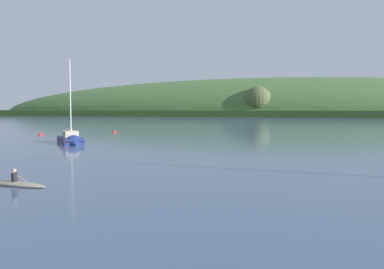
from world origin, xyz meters
name	(u,v)px	position (x,y,z in m)	size (l,w,h in m)	color
far_shoreline_hill	(262,115)	(-2.41, 234.63, 0.18)	(488.96, 95.05, 48.15)	#314A21
sailboat_near_mooring	(71,142)	(-9.86, 33.66, 0.23)	(6.59, 6.97, 11.12)	navy
canoe_with_paddler	(15,184)	(1.37, 11.05, 0.09)	(4.32, 1.65, 1.02)	gray
mooring_buoy_foreground	(114,132)	(-14.71, 54.44, 0.00)	(0.66, 0.66, 0.74)	red
mooring_buoy_midchannel	(40,135)	(-23.06, 45.22, 0.00)	(0.69, 0.69, 0.77)	red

